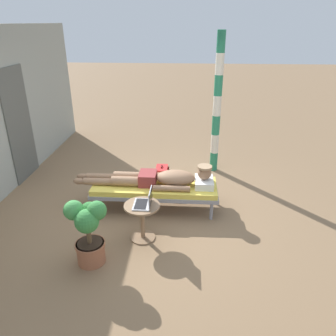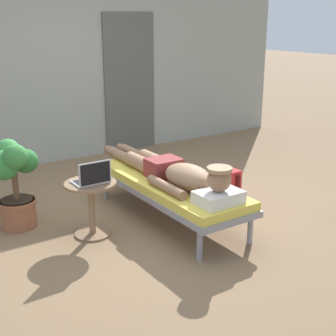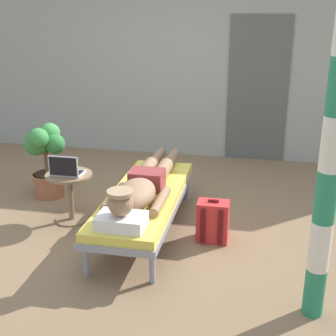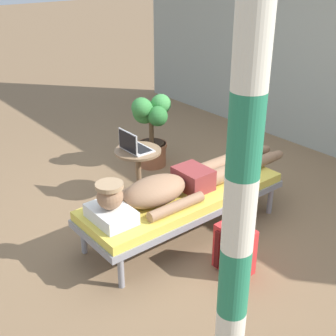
# 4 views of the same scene
# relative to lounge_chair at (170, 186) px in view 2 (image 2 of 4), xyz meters

# --- Properties ---
(ground_plane) EXTENTS (40.00, 40.00, 0.00)m
(ground_plane) POSITION_rel_lounge_chair_xyz_m (-0.17, 0.19, -0.35)
(ground_plane) COLOR #846647
(house_wall_back) EXTENTS (7.60, 0.20, 2.70)m
(house_wall_back) POSITION_rel_lounge_chair_xyz_m (0.00, 2.68, 1.00)
(house_wall_back) COLOR #999E93
(house_wall_back) RESTS_ON ground
(house_door_panel) EXTENTS (0.84, 0.03, 2.04)m
(house_door_panel) POSITION_rel_lounge_chair_xyz_m (1.00, 2.57, 0.67)
(house_door_panel) COLOR #545651
(house_door_panel) RESTS_ON ground
(lounge_chair) EXTENTS (0.67, 1.96, 0.42)m
(lounge_chair) POSITION_rel_lounge_chair_xyz_m (0.00, 0.00, 0.00)
(lounge_chair) COLOR gray
(lounge_chair) RESTS_ON ground
(person_reclining) EXTENTS (0.53, 2.17, 0.33)m
(person_reclining) POSITION_rel_lounge_chair_xyz_m (0.00, -0.09, 0.17)
(person_reclining) COLOR white
(person_reclining) RESTS_ON lounge_chair
(side_table) EXTENTS (0.48, 0.48, 0.52)m
(side_table) POSITION_rel_lounge_chair_xyz_m (-0.82, 0.08, 0.01)
(side_table) COLOR #8C6B4C
(side_table) RESTS_ON ground
(laptop) EXTENTS (0.31, 0.24, 0.23)m
(laptop) POSITION_rel_lounge_chair_xyz_m (-0.82, 0.03, 0.24)
(laptop) COLOR silver
(laptop) RESTS_ON side_table
(backpack) EXTENTS (0.30, 0.26, 0.42)m
(backpack) POSITION_rel_lounge_chair_xyz_m (0.68, -0.05, -0.15)
(backpack) COLOR red
(backpack) RESTS_ON ground
(potted_plant) EXTENTS (0.47, 0.51, 0.86)m
(potted_plant) POSITION_rel_lounge_chair_xyz_m (-1.35, 0.65, 0.14)
(potted_plant) COLOR #9E5B3D
(potted_plant) RESTS_ON ground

